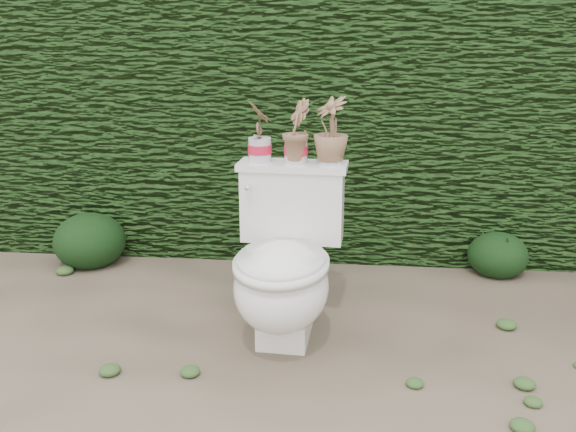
# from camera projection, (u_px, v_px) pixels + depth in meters

# --- Properties ---
(ground) EXTENTS (60.00, 60.00, 0.00)m
(ground) POSITION_uv_depth(u_px,v_px,m) (256.00, 354.00, 2.66)
(ground) COLOR #7B6A54
(ground) RESTS_ON ground
(hedge) EXTENTS (8.00, 1.00, 1.60)m
(hedge) POSITION_uv_depth(u_px,v_px,m) (290.00, 119.00, 3.95)
(hedge) COLOR #274B19
(hedge) RESTS_ON ground
(toilet) EXTENTS (0.51, 0.70, 0.78)m
(toilet) POSITION_uv_depth(u_px,v_px,m) (284.00, 267.00, 2.68)
(toilet) COLOR white
(toilet) RESTS_ON ground
(potted_plant_left) EXTENTS (0.14, 0.16, 0.26)m
(potted_plant_left) POSITION_uv_depth(u_px,v_px,m) (260.00, 133.00, 2.77)
(potted_plant_left) COLOR #267B33
(potted_plant_left) RESTS_ON toilet
(potted_plant_center) EXTENTS (0.13, 0.15, 0.27)m
(potted_plant_center) POSITION_uv_depth(u_px,v_px,m) (296.00, 133.00, 2.74)
(potted_plant_center) COLOR #267B33
(potted_plant_center) RESTS_ON toilet
(potted_plant_right) EXTENTS (0.23, 0.23, 0.29)m
(potted_plant_right) POSITION_uv_depth(u_px,v_px,m) (331.00, 132.00, 2.72)
(potted_plant_right) COLOR #267B33
(potted_plant_right) RESTS_ON toilet
(liriope_clump_1) EXTENTS (0.42, 0.42, 0.34)m
(liriope_clump_1) POSITION_uv_depth(u_px,v_px,m) (89.00, 236.00, 3.65)
(liriope_clump_1) COLOR black
(liriope_clump_1) RESTS_ON ground
(liriope_clump_2) EXTENTS (0.38, 0.38, 0.30)m
(liriope_clump_2) POSITION_uv_depth(u_px,v_px,m) (283.00, 242.00, 3.61)
(liriope_clump_2) COLOR black
(liriope_clump_2) RESTS_ON ground
(liriope_clump_3) EXTENTS (0.34, 0.34, 0.27)m
(liriope_clump_3) POSITION_uv_depth(u_px,v_px,m) (498.00, 251.00, 3.51)
(liriope_clump_3) COLOR black
(liriope_clump_3) RESTS_ON ground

